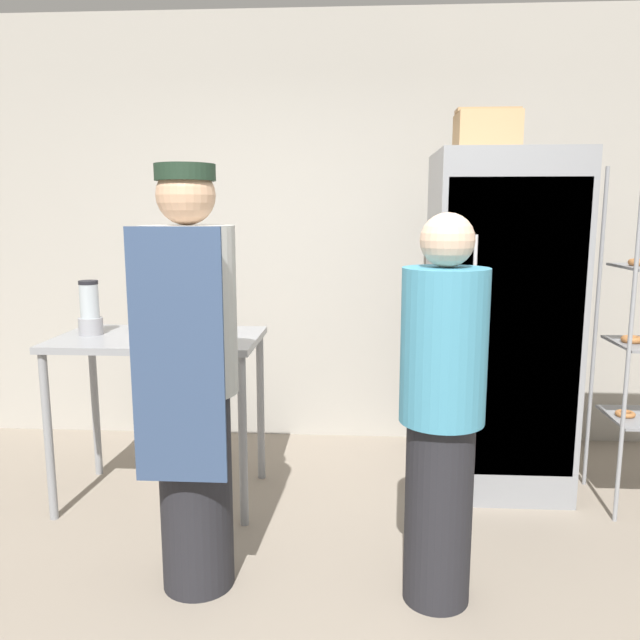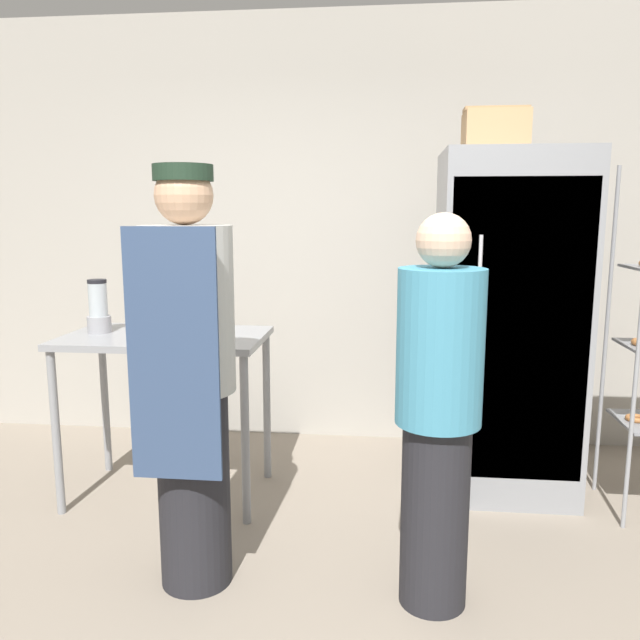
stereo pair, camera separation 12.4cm
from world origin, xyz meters
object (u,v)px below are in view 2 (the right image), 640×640
(person_baker, at_px, (190,376))
(person_customer, at_px, (438,413))
(refrigerator, at_px, (507,326))
(cardboard_storage_box, at_px, (495,130))
(donut_box, at_px, (174,326))
(blender_pitcher, at_px, (98,309))

(person_baker, bearing_deg, person_customer, -2.27)
(refrigerator, height_order, person_baker, refrigerator)
(refrigerator, distance_m, cardboard_storage_box, 1.07)
(donut_box, relative_size, person_customer, 0.15)
(cardboard_storage_box, bearing_deg, donut_box, -168.63)
(cardboard_storage_box, height_order, person_baker, cardboard_storage_box)
(refrigerator, bearing_deg, person_baker, -143.14)
(blender_pitcher, xyz_separation_m, cardboard_storage_box, (2.16, 0.33, 0.97))
(donut_box, distance_m, cardboard_storage_box, 2.05)
(blender_pitcher, bearing_deg, refrigerator, 6.78)
(donut_box, bearing_deg, person_baker, -67.02)
(donut_box, xyz_separation_m, blender_pitcher, (-0.44, 0.02, 0.08))
(refrigerator, distance_m, blender_pitcher, 2.28)
(blender_pitcher, distance_m, person_customer, 2.01)
(blender_pitcher, height_order, person_baker, person_baker)
(donut_box, relative_size, cardboard_storage_box, 0.71)
(blender_pitcher, height_order, cardboard_storage_box, cardboard_storage_box)
(donut_box, bearing_deg, person_customer, -32.33)
(cardboard_storage_box, bearing_deg, person_customer, -106.82)
(blender_pitcher, height_order, person_customer, person_customer)
(person_baker, distance_m, person_customer, 1.02)
(person_baker, bearing_deg, cardboard_storage_box, 40.29)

